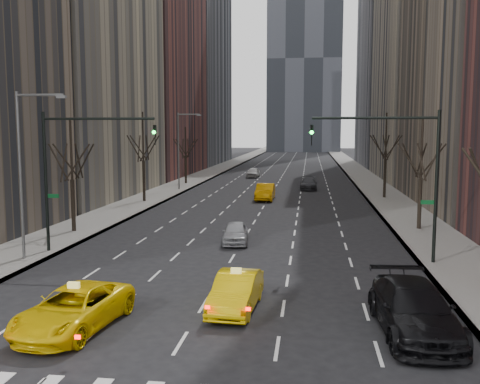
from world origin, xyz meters
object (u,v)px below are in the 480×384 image
(taxi_suv, at_px, (74,309))
(silver_sedan_ahead, at_px, (235,233))
(taxi_sedan, at_px, (236,292))
(parked_suv_black, at_px, (414,309))

(taxi_suv, height_order, silver_sedan_ahead, taxi_suv)
(taxi_sedan, relative_size, silver_sedan_ahead, 1.14)
(taxi_sedan, relative_size, parked_suv_black, 0.74)
(silver_sedan_ahead, relative_size, parked_suv_black, 0.65)
(silver_sedan_ahead, height_order, parked_suv_black, parked_suv_black)
(silver_sedan_ahead, bearing_deg, parked_suv_black, -65.62)
(taxi_suv, relative_size, silver_sedan_ahead, 1.38)
(silver_sedan_ahead, bearing_deg, taxi_suv, -109.46)
(taxi_suv, relative_size, taxi_sedan, 1.21)
(silver_sedan_ahead, distance_m, parked_suv_black, 16.44)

